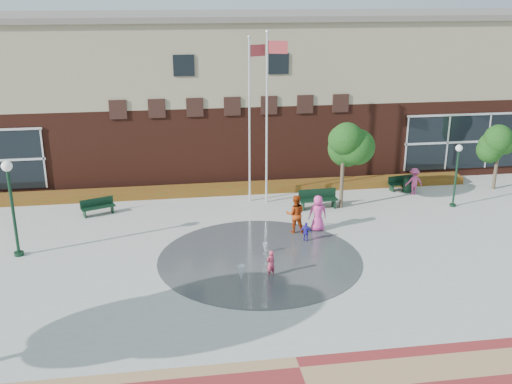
{
  "coord_description": "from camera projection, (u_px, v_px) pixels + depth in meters",
  "views": [
    {
      "loc": [
        -3.53,
        -19.16,
        10.64
      ],
      "look_at": [
        0.0,
        4.0,
        2.6
      ],
      "focal_mm": 42.0,
      "sensor_mm": 36.0,
      "label": 1
    }
  ],
  "objects": [
    {
      "name": "water_jet_a",
      "position": [
        241.0,
        282.0,
        22.79
      ],
      "size": [
        0.32,
        0.32,
        0.63
      ],
      "primitive_type": "cone",
      "rotation": [
        3.14,
        0.0,
        0.0
      ],
      "color": "white",
      "rests_on": "ground"
    },
    {
      "name": "adult_red",
      "position": [
        295.0,
        214.0,
        27.08
      ],
      "size": [
        0.97,
        0.81,
        1.81
      ],
      "primitive_type": "imported",
      "rotation": [
        0.0,
        0.0,
        2.99
      ],
      "color": "#A9380E",
      "rests_on": "ground"
    },
    {
      "name": "bench_left",
      "position": [
        98.0,
        210.0,
        29.4
      ],
      "size": [
        1.7,
        1.02,
        0.83
      ],
      "rotation": [
        0.0,
        0.0,
        0.37
      ],
      "color": "#12301D",
      "rests_on": "ground"
    },
    {
      "name": "lamp_right",
      "position": [
        457.0,
        169.0,
        29.95
      ],
      "size": [
        0.35,
        0.35,
        3.26
      ],
      "color": "#12301D",
      "rests_on": "ground"
    },
    {
      "name": "ground",
      "position": [
        272.0,
        294.0,
        21.87
      ],
      "size": [
        120.0,
        120.0,
        0.0
      ],
      "primitive_type": "plane",
      "color": "#666056",
      "rests_on": "ground"
    },
    {
      "name": "flagpole_left",
      "position": [
        250.0,
        112.0,
        29.87
      ],
      "size": [
        0.92,
        0.46,
        8.46
      ],
      "rotation": [
        0.0,
        0.0,
        0.41
      ],
      "color": "white",
      "rests_on": "ground"
    },
    {
      "name": "water_jet_b",
      "position": [
        265.0,
        253.0,
        25.23
      ],
      "size": [
        0.2,
        0.2,
        0.44
      ],
      "primitive_type": "cone",
      "rotation": [
        3.14,
        0.0,
        0.0
      ],
      "color": "white",
      "rests_on": "ground"
    },
    {
      "name": "tree_small_right",
      "position": [
        499.0,
        144.0,
        32.44
      ],
      "size": [
        2.05,
        2.05,
        3.51
      ],
      "color": "#473729",
      "rests_on": "ground"
    },
    {
      "name": "tree_mid",
      "position": [
        344.0,
        146.0,
        29.37
      ],
      "size": [
        2.65,
        2.65,
        4.48
      ],
      "color": "#473729",
      "rests_on": "ground"
    },
    {
      "name": "bench_mid",
      "position": [
        318.0,
        203.0,
        30.22
      ],
      "size": [
        1.98,
        0.64,
        0.98
      ],
      "rotation": [
        0.0,
        0.0,
        0.05
      ],
      "color": "#12301D",
      "rests_on": "ground"
    },
    {
      "name": "child_blue",
      "position": [
        306.0,
        232.0,
        26.26
      ],
      "size": [
        0.57,
        0.44,
        0.9
      ],
      "primitive_type": "imported",
      "rotation": [
        0.0,
        0.0,
        2.66
      ],
      "color": "#3226B5",
      "rests_on": "ground"
    },
    {
      "name": "library_building",
      "position": [
        223.0,
        90.0,
        36.71
      ],
      "size": [
        44.4,
        10.4,
        9.2
      ],
      "color": "#491F15",
      "rests_on": "ground"
    },
    {
      "name": "plaza_concrete",
      "position": [
        256.0,
        249.0,
        25.61
      ],
      "size": [
        46.0,
        18.0,
        0.01
      ],
      "primitive_type": "cube",
      "color": "#A8A8A0",
      "rests_on": "ground"
    },
    {
      "name": "trash_can",
      "position": [
        408.0,
        184.0,
        32.62
      ],
      "size": [
        0.55,
        0.55,
        0.9
      ],
      "color": "#12301D",
      "rests_on": "ground"
    },
    {
      "name": "flower_bed",
      "position": [
        235.0,
        192.0,
        32.72
      ],
      "size": [
        26.0,
        1.2,
        0.4
      ],
      "primitive_type": "cube",
      "color": "#A71E0B",
      "rests_on": "ground"
    },
    {
      "name": "lamp_left",
      "position": [
        11.0,
        198.0,
        24.18
      ],
      "size": [
        0.44,
        0.44,
        4.13
      ],
      "color": "#12301D",
      "rests_on": "ground"
    },
    {
      "name": "adult_pink",
      "position": [
        318.0,
        213.0,
        27.33
      ],
      "size": [
        0.83,
        0.55,
        1.69
      ],
      "primitive_type": "imported",
      "rotation": [
        0.0,
        0.0,
        3.13
      ],
      "color": "#E8409A",
      "rests_on": "ground"
    },
    {
      "name": "person_bench",
      "position": [
        414.0,
        181.0,
        32.17
      ],
      "size": [
        0.96,
        0.55,
        1.48
      ],
      "primitive_type": "imported",
      "rotation": [
        0.0,
        0.0,
        3.15
      ],
      "color": "#BF3F79",
      "rests_on": "ground"
    },
    {
      "name": "bench_right",
      "position": [
        402.0,
        186.0,
        32.99
      ],
      "size": [
        1.63,
        0.72,
        0.79
      ],
      "rotation": [
        0.0,
        0.0,
        0.18
      ],
      "color": "#12301D",
      "rests_on": "ground"
    },
    {
      "name": "splash_pad",
      "position": [
        260.0,
        259.0,
        24.68
      ],
      "size": [
        8.4,
        8.4,
        0.01
      ],
      "primitive_type": "cylinder",
      "color": "#383A3D",
      "rests_on": "ground"
    },
    {
      "name": "flagpole_right",
      "position": [
        268.0,
        110.0,
        29.64
      ],
      "size": [
        1.04,
        0.39,
        8.72
      ],
      "rotation": [
        0.0,
        0.0,
        -0.3
      ],
      "color": "white",
      "rests_on": "ground"
    },
    {
      "name": "child_splash",
      "position": [
        271.0,
        264.0,
        23.05
      ],
      "size": [
        0.47,
        0.42,
        1.09
      ],
      "primitive_type": "imported",
      "rotation": [
        0.0,
        0.0,
        3.66
      ],
      "color": "#CB3A58",
      "rests_on": "ground"
    }
  ]
}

